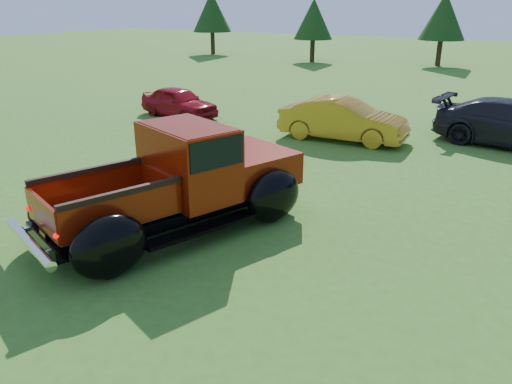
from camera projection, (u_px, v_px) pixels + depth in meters
name	position (u px, v px, depth m)	size (l,w,h in m)	color
ground	(263.00, 244.00, 9.61)	(120.00, 120.00, 0.00)	#39641C
tree_far_west	(212.00, 12.00, 42.89)	(3.33, 3.33, 5.20)	#332114
tree_west	(314.00, 19.00, 37.54)	(2.94, 2.94, 4.60)	#332114
tree_mid_left	(444.00, 16.00, 34.83)	(3.20, 3.20, 5.00)	#332114
pickup_truck	(190.00, 178.00, 10.21)	(4.17, 6.03, 2.10)	black
show_car_red	(179.00, 102.00, 20.00)	(1.41, 3.50, 1.19)	maroon
show_car_yellow	(343.00, 120.00, 16.60)	(1.47, 4.20, 1.38)	#C58A1A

